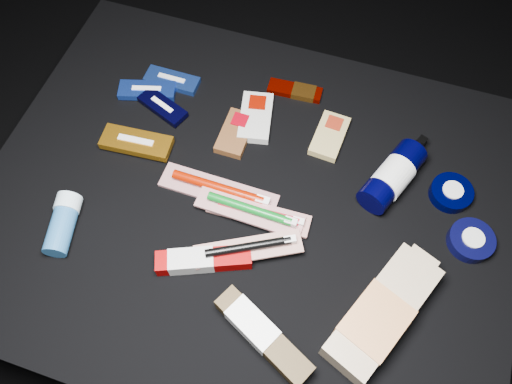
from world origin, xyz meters
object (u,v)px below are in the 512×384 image
(lotion_bottle, at_px, (393,176))
(deodorant_stick, at_px, (63,223))
(bodywash_bottle, at_px, (381,314))
(toothpaste_carton_red, at_px, (199,260))

(lotion_bottle, bearing_deg, deodorant_stick, -131.11)
(bodywash_bottle, height_order, toothpaste_carton_red, bodywash_bottle)
(bodywash_bottle, distance_m, deodorant_stick, 0.56)
(bodywash_bottle, xyz_separation_m, deodorant_stick, (-0.56, -0.02, -0.00))
(lotion_bottle, bearing_deg, bodywash_bottle, -60.95)
(bodywash_bottle, relative_size, toothpaste_carton_red, 1.50)
(lotion_bottle, height_order, toothpaste_carton_red, lotion_bottle)
(lotion_bottle, height_order, bodywash_bottle, lotion_bottle)
(deodorant_stick, relative_size, toothpaste_carton_red, 0.71)
(bodywash_bottle, distance_m, toothpaste_carton_red, 0.31)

